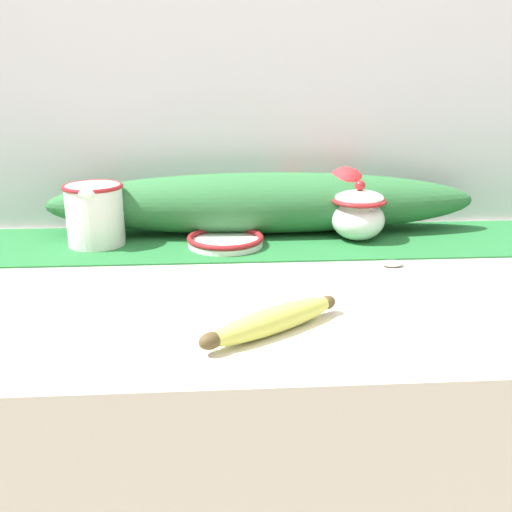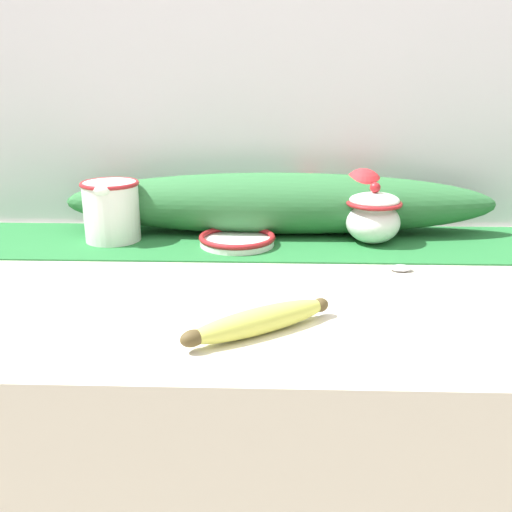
{
  "view_description": "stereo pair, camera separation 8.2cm",
  "coord_description": "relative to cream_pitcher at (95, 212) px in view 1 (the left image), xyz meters",
  "views": [
    {
      "loc": [
        -0.09,
        -0.85,
        1.24
      ],
      "look_at": [
        -0.04,
        -0.04,
        0.98
      ],
      "focal_mm": 40.0,
      "sensor_mm": 36.0,
      "label": 1
    },
    {
      "loc": [
        -0.01,
        -0.85,
        1.24
      ],
      "look_at": [
        -0.04,
        -0.04,
        0.98
      ],
      "focal_mm": 40.0,
      "sensor_mm": 36.0,
      "label": 2
    }
  ],
  "objects": [
    {
      "name": "back_wall",
      "position": [
        0.32,
        0.15,
        0.21
      ],
      "size": [
        2.34,
        0.04,
        2.4
      ],
      "primitive_type": "cube",
      "color": "silver",
      "rests_on": "ground_plane"
    },
    {
      "name": "small_dish",
      "position": [
        0.24,
        -0.03,
        -0.05
      ],
      "size": [
        0.14,
        0.14,
        0.02
      ],
      "color": "white",
      "rests_on": "countertop"
    },
    {
      "name": "poinsettia_garland",
      "position": [
        0.32,
        0.06,
        0.0
      ],
      "size": [
        0.86,
        0.13,
        0.13
      ],
      "color": "#2D6B38",
      "rests_on": "countertop"
    },
    {
      "name": "banana",
      "position": [
        0.29,
        -0.4,
        -0.05
      ],
      "size": [
        0.19,
        0.14,
        0.03
      ],
      "rotation": [
        0.0,
        0.0,
        0.59
      ],
      "color": "#CCD156",
      "rests_on": "countertop"
    },
    {
      "name": "sugar_bowl",
      "position": [
        0.5,
        -0.0,
        -0.01
      ],
      "size": [
        0.1,
        0.1,
        0.12
      ],
      "color": "white",
      "rests_on": "countertop"
    },
    {
      "name": "spoon",
      "position": [
        0.51,
        -0.16,
        -0.06
      ],
      "size": [
        0.15,
        0.03,
        0.01
      ],
      "rotation": [
        0.0,
        0.0,
        0.0
      ],
      "color": "silver",
      "rests_on": "countertop"
    },
    {
      "name": "cream_pitcher",
      "position": [
        0.0,
        0.0,
        0.0
      ],
      "size": [
        0.11,
        0.13,
        0.12
      ],
      "color": "white",
      "rests_on": "countertop"
    },
    {
      "name": "table_runner",
      "position": [
        0.32,
        -0.0,
        -0.06
      ],
      "size": [
        1.42,
        0.25,
        0.0
      ],
      "primitive_type": "cube",
      "color": "#236B33",
      "rests_on": "countertop"
    }
  ]
}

